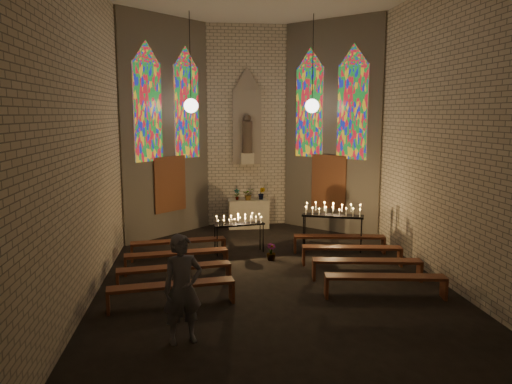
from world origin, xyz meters
TOP-DOWN VIEW (x-y plane):
  - floor at (0.00, 0.00)m, footprint 12.00×12.00m
  - room at (-0.00, 3.37)m, footprint 8.22×12.43m
  - altar at (0.00, 5.45)m, footprint 1.40×0.60m
  - flower_vase_left at (-0.40, 5.39)m, footprint 0.22×0.16m
  - flower_vase_center at (-0.01, 5.35)m, footprint 0.37×0.33m
  - flower_vase_right at (0.46, 5.40)m, footprint 0.29×0.26m
  - aisle_flower_pot at (0.23, 1.45)m, footprint 0.30×0.30m
  - votive_stand_left at (-0.58, 2.26)m, footprint 1.49×0.64m
  - votive_stand_right at (2.16, 2.30)m, footprint 1.81×0.99m
  - pew_left_0 at (-2.28, 1.99)m, footprint 2.62×0.74m
  - pew_right_0 at (2.28, 1.99)m, footprint 2.62×0.74m
  - pew_left_1 at (-2.28, 0.79)m, footprint 2.62×0.74m
  - pew_right_1 at (2.28, 0.79)m, footprint 2.62×0.74m
  - pew_left_2 at (-2.28, -0.41)m, footprint 2.62×0.74m
  - pew_right_2 at (2.28, -0.41)m, footprint 2.62×0.74m
  - pew_left_3 at (-2.28, -1.61)m, footprint 2.62×0.74m
  - pew_right_3 at (2.28, -1.61)m, footprint 2.62×0.74m
  - visitor at (-1.99, -3.25)m, footprint 0.81×0.65m

SIDE VIEW (x-z plane):
  - floor at x=0.00m, z-range 0.00..0.00m
  - aisle_flower_pot at x=0.23m, z-range 0.00..0.46m
  - pew_left_0 at x=-2.28m, z-range 0.16..0.65m
  - pew_right_0 at x=2.28m, z-range 0.16..0.65m
  - pew_left_1 at x=-2.28m, z-range 0.16..0.65m
  - pew_right_1 at x=2.28m, z-range 0.16..0.65m
  - pew_left_2 at x=-2.28m, z-range 0.16..0.65m
  - pew_right_2 at x=2.28m, z-range 0.16..0.65m
  - pew_left_3 at x=-2.28m, z-range 0.16..0.65m
  - pew_right_3 at x=2.28m, z-range 0.16..0.65m
  - altar at x=0.00m, z-range 0.00..1.00m
  - votive_stand_left at x=-0.58m, z-range 0.38..1.45m
  - visitor at x=-1.99m, z-range 0.00..1.93m
  - votive_stand_right at x=2.16m, z-range 0.47..1.77m
  - flower_vase_left at x=-0.40m, z-range 1.00..1.40m
  - flower_vase_center at x=-0.01m, z-range 1.00..1.41m
  - flower_vase_right at x=0.46m, z-range 1.00..1.44m
  - room at x=0.00m, z-range 0.21..7.22m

